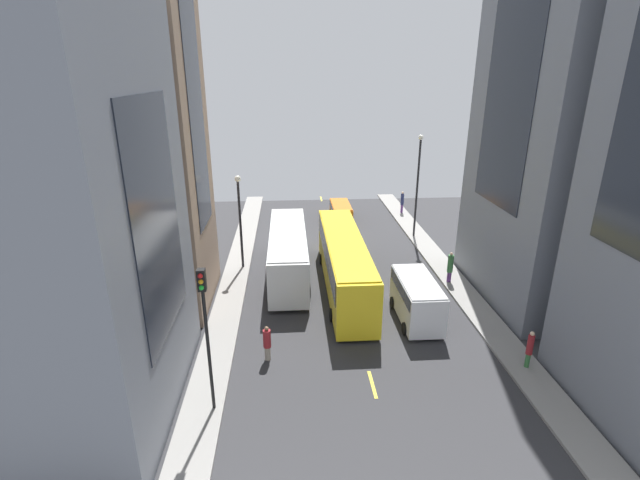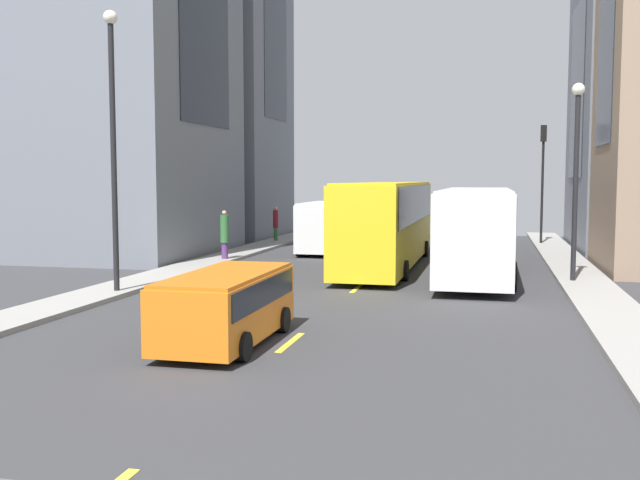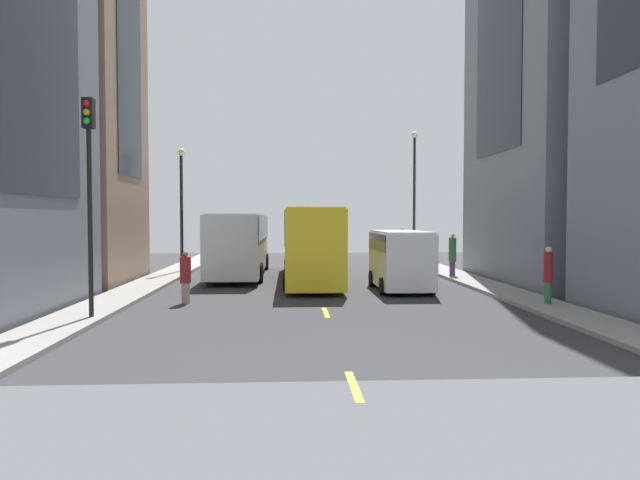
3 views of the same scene
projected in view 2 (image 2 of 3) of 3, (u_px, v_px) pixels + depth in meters
ground_plane at (376, 273)px, 28.61m from camera, size 41.26×41.26×0.00m
sidewalk_west at (580, 277)px, 26.83m from camera, size 1.84×44.00×0.15m
sidewalk_east at (196, 266)px, 30.39m from camera, size 1.84×44.00×0.15m
lane_stripe_0 at (424, 234)px, 48.97m from camera, size 0.16×2.00×0.01m
lane_stripe_1 at (411, 245)px, 40.83m from camera, size 0.16×2.00×0.01m
lane_stripe_2 at (390, 261)px, 32.69m from camera, size 0.16×2.00×0.01m
lane_stripe_3 at (357, 288)px, 24.54m from camera, size 0.16×2.00×0.01m
lane_stripe_4 at (290, 342)px, 16.40m from camera, size 0.16×2.00×0.01m
city_bus_white at (476, 224)px, 27.43m from camera, size 2.80×11.64×3.35m
streetcar_yellow at (388, 217)px, 30.63m from camera, size 2.70×13.79×3.59m
delivery_van_white at (326, 224)px, 35.93m from camera, size 2.25×5.01×2.58m
car_orange_0 at (227, 302)px, 16.25m from camera, size 2.02×4.70×1.63m
pedestrian_crossing_near at (276, 222)px, 41.90m from camera, size 0.31×0.31×1.99m
pedestrian_waiting_curb at (502, 232)px, 37.31m from camera, size 0.40×0.40×1.93m
pedestrian_crossing_mid at (225, 234)px, 32.24m from camera, size 0.39×0.39×2.18m
traffic_light_near_corner at (543, 162)px, 39.99m from camera, size 0.32×0.44×6.57m
streetlamp_near at (113, 126)px, 22.68m from camera, size 0.44×0.44×8.85m
streetlamp_far at (576, 160)px, 25.10m from camera, size 0.44×0.44×6.92m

